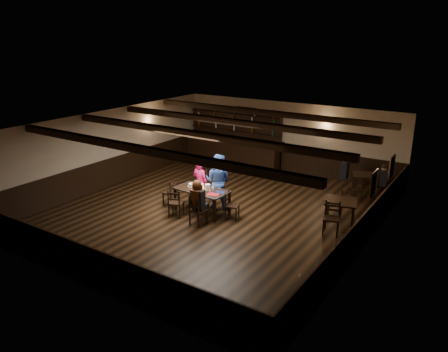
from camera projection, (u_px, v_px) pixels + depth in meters
The scene contains 25 objects.
ground at pixel (216, 211), 13.37m from camera, with size 10.00×10.00×0.00m, color black.
room_shell at pixel (217, 156), 12.85m from camera, with size 9.02×10.02×2.71m.
dining_table at pixel (202, 192), 13.04m from camera, with size 1.70×0.93×0.75m.
chair_near_left at pixel (175, 201), 12.78m from camera, with size 0.50×0.48×0.85m.
chair_near_right at pixel (196, 209), 12.23m from camera, with size 0.45×0.43×0.87m.
chair_end_left at pixel (172, 191), 13.65m from camera, with size 0.40×0.42×0.85m.
chair_end_right at pixel (230, 203), 12.71m from camera, with size 0.46×0.48×0.83m.
chair_far_pushed at pixel (201, 180), 14.65m from camera, with size 0.55×0.55×0.86m.
woman_pink at pixel (200, 183), 13.60m from camera, with size 0.54×0.36×1.49m, color #D5117F.
man_blue at pixel (218, 181), 13.41m from camera, with size 0.84×0.65×1.72m, color navy.
seated_person at pixel (197, 196), 12.15m from camera, with size 0.37×0.56×0.90m.
cake at pixel (192, 185), 13.28m from camera, with size 0.27×0.27×0.09m.
plate_stack_a at pixel (200, 187), 12.98m from camera, with size 0.19×0.19×0.18m, color white.
plate_stack_b at pixel (208, 187), 12.93m from camera, with size 0.16×0.16×0.19m, color white.
tea_light at pixel (205, 189), 13.01m from camera, with size 0.04×0.04×0.06m.
salt_shaker at pixel (210, 191), 12.71m from camera, with size 0.04×0.04×0.09m, color silver.
pepper_shaker at pixel (212, 191), 12.74m from camera, with size 0.04×0.04×0.10m, color #A5A8AD.
drink_glass at pixel (213, 189), 12.93m from camera, with size 0.06×0.06×0.10m, color silver.
menu_red at pixel (213, 194), 12.62m from camera, with size 0.34×0.24×0.00m, color maroon.
menu_blue at pixel (220, 192), 12.80m from camera, with size 0.29×0.20×0.00m, color #0E1847.
bar_counter at pixel (232, 146), 18.13m from camera, with size 4.47×0.70×2.20m.
back_table_a at pixel (341, 204), 12.19m from camera, with size 1.05×1.05×0.75m.
back_table_b at pixel (364, 177), 14.47m from camera, with size 0.94×0.94×0.75m.
bg_patron_left at pixel (345, 167), 14.81m from camera, with size 0.26×0.40×0.79m.
bg_patron_right at pixel (384, 175), 14.14m from camera, with size 0.29×0.39×0.72m.
Camera 1 is at (6.99, -10.21, 5.19)m, focal length 35.00 mm.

